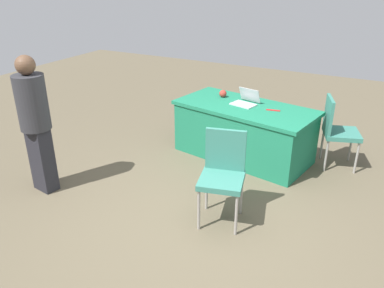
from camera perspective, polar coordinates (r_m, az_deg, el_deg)
The scene contains 8 objects.
ground_plane at distance 4.06m, azimuth -0.27°, elevation -12.63°, with size 14.40×14.40×0.00m, color brown.
table_foreground at distance 5.44m, azimuth 7.68°, elevation 1.86°, with size 2.02×1.23×0.75m.
chair_tucked_left at distance 3.96m, azimuth 4.58°, elevation -4.01°, with size 0.53×0.53×0.97m.
chair_aisle at distance 5.40m, azimuth 20.59°, elevation 2.21°, with size 0.56×0.56×0.95m.
person_attendee_standing at distance 4.71m, azimuth -22.18°, elevation 3.41°, with size 0.39×0.39×1.62m.
laptop_silver at distance 5.37m, azimuth 7.87°, elevation 6.24°, with size 0.38×0.36×0.21m.
yarn_ball at distance 5.64m, azimuth 4.59°, elevation 7.43°, with size 0.11×0.11×0.11m, color #B2382D.
scissors_red at distance 5.19m, azimuth 11.89°, elevation 4.91°, with size 0.18×0.04×0.01m, color red.
Camera 1 is at (-1.52, 2.86, 2.45)m, focal length 36.11 mm.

